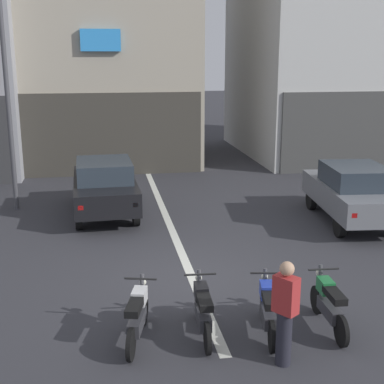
{
  "coord_description": "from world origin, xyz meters",
  "views": [
    {
      "loc": [
        -1.78,
        -10.22,
        4.59
      ],
      "look_at": [
        0.32,
        2.0,
        1.4
      ],
      "focal_mm": 49.89,
      "sensor_mm": 36.0,
      "label": 1
    }
  ],
  "objects_px": {
    "motorcycle_black_row_left_mid": "(203,310)",
    "motorcycle_green_row_right_mid": "(329,304)",
    "car_grey_parked_kerbside": "(353,191)",
    "car_black_crossing_near": "(105,185)",
    "motorcycle_blue_row_centre": "(268,308)",
    "person_by_motorcycles": "(285,313)",
    "street_lamp": "(5,73)",
    "motorcycle_white_row_leftmost": "(138,315)"
  },
  "relations": [
    {
      "from": "car_grey_parked_kerbside",
      "to": "motorcycle_black_row_left_mid",
      "type": "xyz_separation_m",
      "value": [
        -5.35,
        -5.5,
        -0.43
      ]
    },
    {
      "from": "car_grey_parked_kerbside",
      "to": "motorcycle_blue_row_centre",
      "type": "relative_size",
      "value": 2.57
    },
    {
      "from": "motorcycle_blue_row_centre",
      "to": "motorcycle_black_row_left_mid",
      "type": "bearing_deg",
      "value": 173.0
    },
    {
      "from": "motorcycle_green_row_right_mid",
      "to": "motorcycle_black_row_left_mid",
      "type": "bearing_deg",
      "value": 176.24
    },
    {
      "from": "motorcycle_green_row_right_mid",
      "to": "street_lamp",
      "type": "bearing_deg",
      "value": 126.6
    },
    {
      "from": "motorcycle_blue_row_centre",
      "to": "street_lamp",
      "type": "bearing_deg",
      "value": 121.67
    },
    {
      "from": "person_by_motorcycles",
      "to": "motorcycle_blue_row_centre",
      "type": "bearing_deg",
      "value": 87.42
    },
    {
      "from": "motorcycle_black_row_left_mid",
      "to": "motorcycle_blue_row_centre",
      "type": "relative_size",
      "value": 1.01
    },
    {
      "from": "car_black_crossing_near",
      "to": "street_lamp",
      "type": "xyz_separation_m",
      "value": [
        -2.69,
        1.03,
        3.21
      ]
    },
    {
      "from": "street_lamp",
      "to": "person_by_motorcycles",
      "type": "height_order",
      "value": "street_lamp"
    },
    {
      "from": "motorcycle_black_row_left_mid",
      "to": "motorcycle_green_row_right_mid",
      "type": "distance_m",
      "value": 2.18
    },
    {
      "from": "car_grey_parked_kerbside",
      "to": "motorcycle_white_row_leftmost",
      "type": "distance_m",
      "value": 8.48
    },
    {
      "from": "car_grey_parked_kerbside",
      "to": "street_lamp",
      "type": "xyz_separation_m",
      "value": [
        -9.56,
        2.95,
        3.21
      ]
    },
    {
      "from": "car_grey_parked_kerbside",
      "to": "motorcycle_blue_row_centre",
      "type": "distance_m",
      "value": 7.08
    },
    {
      "from": "car_grey_parked_kerbside",
      "to": "person_by_motorcycles",
      "type": "bearing_deg",
      "value": -123.23
    },
    {
      "from": "motorcycle_white_row_leftmost",
      "to": "motorcycle_blue_row_centre",
      "type": "relative_size",
      "value": 0.99
    },
    {
      "from": "car_grey_parked_kerbside",
      "to": "motorcycle_green_row_right_mid",
      "type": "relative_size",
      "value": 2.55
    },
    {
      "from": "street_lamp",
      "to": "motorcycle_blue_row_centre",
      "type": "xyz_separation_m",
      "value": [
        5.29,
        -8.58,
        -3.64
      ]
    },
    {
      "from": "car_black_crossing_near",
      "to": "motorcycle_white_row_leftmost",
      "type": "relative_size",
      "value": 2.55
    },
    {
      "from": "car_grey_parked_kerbside",
      "to": "motorcycle_blue_row_centre",
      "type": "xyz_separation_m",
      "value": [
        -4.26,
        -5.63,
        -0.43
      ]
    },
    {
      "from": "car_black_crossing_near",
      "to": "motorcycle_blue_row_centre",
      "type": "relative_size",
      "value": 2.51
    },
    {
      "from": "car_grey_parked_kerbside",
      "to": "car_black_crossing_near",
      "type": "bearing_deg",
      "value": 164.4
    },
    {
      "from": "motorcycle_white_row_leftmost",
      "to": "motorcycle_black_row_left_mid",
      "type": "distance_m",
      "value": 1.09
    },
    {
      "from": "motorcycle_white_row_leftmost",
      "to": "car_grey_parked_kerbside",
      "type": "bearing_deg",
      "value": 40.51
    },
    {
      "from": "car_black_crossing_near",
      "to": "motorcycle_black_row_left_mid",
      "type": "relative_size",
      "value": 2.49
    },
    {
      "from": "car_grey_parked_kerbside",
      "to": "motorcycle_green_row_right_mid",
      "type": "height_order",
      "value": "car_grey_parked_kerbside"
    },
    {
      "from": "motorcycle_black_row_left_mid",
      "to": "person_by_motorcycles",
      "type": "xyz_separation_m",
      "value": [
        1.05,
        -1.07,
        0.4
      ]
    },
    {
      "from": "car_grey_parked_kerbside",
      "to": "motorcycle_blue_row_centre",
      "type": "bearing_deg",
      "value": -127.11
    },
    {
      "from": "motorcycle_green_row_right_mid",
      "to": "person_by_motorcycles",
      "type": "bearing_deg",
      "value": -140.55
    },
    {
      "from": "street_lamp",
      "to": "motorcycle_blue_row_centre",
      "type": "distance_m",
      "value": 10.72
    },
    {
      "from": "motorcycle_black_row_left_mid",
      "to": "motorcycle_green_row_right_mid",
      "type": "bearing_deg",
      "value": -3.76
    },
    {
      "from": "car_black_crossing_near",
      "to": "motorcycle_green_row_right_mid",
      "type": "relative_size",
      "value": 2.49
    },
    {
      "from": "street_lamp",
      "to": "car_grey_parked_kerbside",
      "type": "bearing_deg",
      "value": -17.15
    },
    {
      "from": "motorcycle_green_row_right_mid",
      "to": "person_by_motorcycles",
      "type": "distance_m",
      "value": 1.52
    },
    {
      "from": "motorcycle_black_row_left_mid",
      "to": "motorcycle_green_row_right_mid",
      "type": "height_order",
      "value": "same"
    },
    {
      "from": "motorcycle_blue_row_centre",
      "to": "person_by_motorcycles",
      "type": "relative_size",
      "value": 0.99
    },
    {
      "from": "car_black_crossing_near",
      "to": "motorcycle_white_row_leftmost",
      "type": "height_order",
      "value": "car_black_crossing_near"
    },
    {
      "from": "motorcycle_black_row_left_mid",
      "to": "motorcycle_green_row_right_mid",
      "type": "relative_size",
      "value": 1.0
    },
    {
      "from": "motorcycle_green_row_right_mid",
      "to": "car_black_crossing_near",
      "type": "bearing_deg",
      "value": 116.04
    },
    {
      "from": "car_grey_parked_kerbside",
      "to": "motorcycle_white_row_leftmost",
      "type": "xyz_separation_m",
      "value": [
        -6.44,
        -5.5,
        -0.43
      ]
    },
    {
      "from": "motorcycle_green_row_right_mid",
      "to": "motorcycle_blue_row_centre",
      "type": "bearing_deg",
      "value": 179.52
    },
    {
      "from": "motorcycle_black_row_left_mid",
      "to": "motorcycle_blue_row_centre",
      "type": "distance_m",
      "value": 1.1
    }
  ]
}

